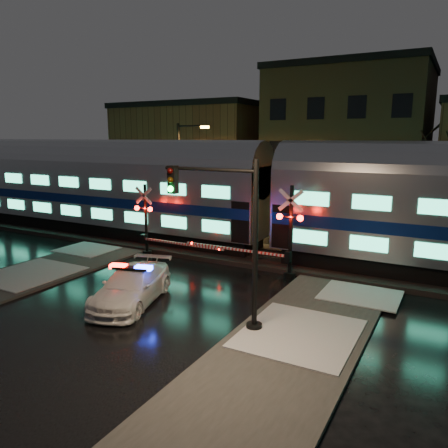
{
  "coord_description": "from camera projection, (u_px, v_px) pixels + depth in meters",
  "views": [
    {
      "loc": [
        10.61,
        -15.63,
        6.34
      ],
      "look_at": [
        0.73,
        2.5,
        2.2
      ],
      "focal_mm": 35.0,
      "sensor_mm": 36.0,
      "label": 1
    }
  ],
  "objects": [
    {
      "name": "ground",
      "position": [
        183.0,
        280.0,
        19.68
      ],
      "size": [
        120.0,
        120.0,
        0.0
      ],
      "primitive_type": "plane",
      "color": "black",
      "rests_on": "ground"
    },
    {
      "name": "ballast",
      "position": [
        234.0,
        252.0,
        23.96
      ],
      "size": [
        90.0,
        4.2,
        0.24
      ],
      "primitive_type": "cube",
      "color": "black",
      "rests_on": "ground"
    },
    {
      "name": "sidewalk_right",
      "position": [
        262.0,
        380.0,
        11.45
      ],
      "size": [
        4.0,
        20.0,
        0.12
      ],
      "primitive_type": "cube",
      "color": "#2D2D2D",
      "rests_on": "ground"
    },
    {
      "name": "building_left",
      "position": [
        197.0,
        155.0,
        43.83
      ],
      "size": [
        14.0,
        10.0,
        9.0
      ],
      "primitive_type": "cube",
      "color": "#52361F",
      "rests_on": "ground"
    },
    {
      "name": "building_mid",
      "position": [
        350.0,
        144.0,
        36.98
      ],
      "size": [
        12.0,
        11.0,
        11.5
      ],
      "primitive_type": "cube",
      "color": "brown",
      "rests_on": "ground"
    },
    {
      "name": "train",
      "position": [
        273.0,
        196.0,
        22.27
      ],
      "size": [
        51.0,
        3.12,
        5.92
      ],
      "color": "black",
      "rests_on": "ballast"
    },
    {
      "name": "police_car",
      "position": [
        132.0,
        286.0,
        16.79
      ],
      "size": [
        3.16,
        5.09,
        1.54
      ],
      "rotation": [
        0.0,
        0.0,
        0.28
      ],
      "color": "silver",
      "rests_on": "ground"
    },
    {
      "name": "crossing_signal_right",
      "position": [
        282.0,
        241.0,
        19.53
      ],
      "size": [
        6.02,
        0.67,
        4.26
      ],
      "color": "black",
      "rests_on": "ground"
    },
    {
      "name": "crossing_signal_left",
      "position": [
        150.0,
        228.0,
        23.03
      ],
      "size": [
        5.49,
        0.64,
        3.89
      ],
      "color": "black",
      "rests_on": "ground"
    },
    {
      "name": "traffic_light",
      "position": [
        230.0,
        240.0,
        14.24
      ],
      "size": [
        3.67,
        0.68,
        5.67
      ],
      "rotation": [
        0.0,
        0.0,
        -0.06
      ],
      "color": "black",
      "rests_on": "ground"
    },
    {
      "name": "streetlight",
      "position": [
        182.0,
        170.0,
        29.45
      ],
      "size": [
        2.41,
        0.25,
        7.21
      ],
      "color": "black",
      "rests_on": "ground"
    }
  ]
}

